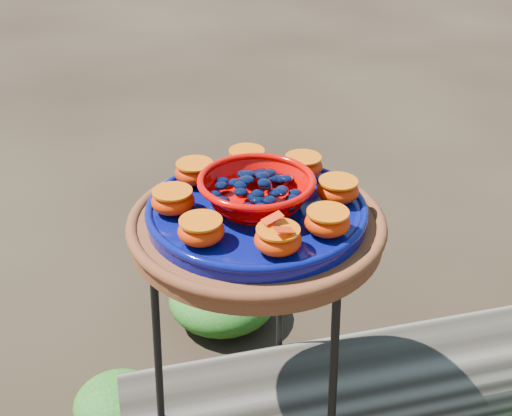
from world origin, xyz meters
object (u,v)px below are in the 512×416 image
(plant_stand, at_px, (256,373))
(terracotta_saucer, at_px, (257,227))
(cobalt_plate, at_px, (257,212))
(red_bowl, at_px, (257,193))
(driftwood_log, at_px, (430,378))

(plant_stand, distance_m, terracotta_saucer, 0.37)
(cobalt_plate, distance_m, red_bowl, 0.04)
(cobalt_plate, distance_m, driftwood_log, 0.78)
(cobalt_plate, xyz_separation_m, red_bowl, (0.00, 0.00, 0.04))
(terracotta_saucer, bearing_deg, cobalt_plate, 0.00)
(red_bowl, xyz_separation_m, driftwood_log, (0.38, 0.30, -0.65))
(plant_stand, bearing_deg, cobalt_plate, 0.00)
(plant_stand, height_order, red_bowl, red_bowl)
(cobalt_plate, height_order, red_bowl, red_bowl)
(plant_stand, distance_m, cobalt_plate, 0.40)
(terracotta_saucer, distance_m, driftwood_log, 0.75)
(plant_stand, height_order, terracotta_saucer, terracotta_saucer)
(driftwood_log, bearing_deg, red_bowl, -141.21)
(terracotta_saucer, relative_size, driftwood_log, 0.30)
(cobalt_plate, height_order, driftwood_log, cobalt_plate)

